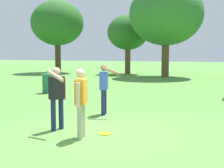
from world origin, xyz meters
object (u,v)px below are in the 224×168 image
(person_thrower, at_px, (104,85))
(frisbee, at_px, (105,134))
(person_catcher, at_px, (81,99))
(tree_broad_center, at_px, (128,33))
(person_bystander, at_px, (57,94))
(trash_can_beside_table, at_px, (48,83))
(tree_tall_left, at_px, (57,23))
(tree_far_right, at_px, (166,14))

(person_thrower, distance_m, frisbee, 2.62)
(person_catcher, distance_m, tree_broad_center, 21.87)
(person_bystander, relative_size, tree_broad_center, 0.30)
(trash_can_beside_table, bearing_deg, tree_broad_center, 90.20)
(person_thrower, height_order, person_catcher, same)
(person_catcher, bearing_deg, person_thrower, 99.62)
(frisbee, bearing_deg, tree_tall_left, 121.95)
(trash_can_beside_table, height_order, tree_tall_left, tree_tall_left)
(frisbee, height_order, tree_broad_center, tree_broad_center)
(tree_far_right, bearing_deg, person_catcher, -86.42)
(person_thrower, xyz_separation_m, frisbee, (0.89, -2.28, -0.95))
(person_catcher, xyz_separation_m, trash_can_beside_table, (-5.02, 6.88, -0.46))
(person_thrower, xyz_separation_m, tree_tall_left, (-11.56, 17.68, 3.86))
(frisbee, xyz_separation_m, tree_far_right, (-1.57, 18.06, 5.02))
(person_catcher, height_order, person_bystander, same)
(tree_broad_center, bearing_deg, trash_can_beside_table, -89.80)
(tree_tall_left, distance_m, tree_far_right, 11.03)
(person_bystander, bearing_deg, tree_tall_left, 119.12)
(trash_can_beside_table, xyz_separation_m, tree_broad_center, (-0.05, 14.20, 3.32))
(frisbee, relative_size, trash_can_beside_table, 0.31)
(person_catcher, bearing_deg, frisbee, 50.74)
(person_thrower, bearing_deg, tree_far_right, 92.50)
(person_thrower, height_order, tree_far_right, tree_far_right)
(person_thrower, relative_size, frisbee, 5.47)
(tree_broad_center, bearing_deg, frisbee, -75.07)
(tree_broad_center, height_order, tree_far_right, tree_far_right)
(person_thrower, distance_m, person_catcher, 2.82)
(frisbee, height_order, tree_tall_left, tree_tall_left)
(person_catcher, xyz_separation_m, tree_tall_left, (-12.03, 20.46, 3.87))
(person_catcher, xyz_separation_m, tree_broad_center, (-5.07, 21.08, 2.86))
(tree_broad_center, bearing_deg, person_thrower, -75.89)
(person_thrower, bearing_deg, trash_can_beside_table, 138.01)
(tree_tall_left, bearing_deg, tree_broad_center, 5.10)
(trash_can_beside_table, xyz_separation_m, tree_tall_left, (-7.01, 13.58, 4.33))
(person_thrower, xyz_separation_m, tree_broad_center, (-4.60, 18.30, 2.84))
(person_thrower, distance_m, trash_can_beside_table, 6.14)
(person_thrower, xyz_separation_m, person_catcher, (0.47, -2.78, -0.02))
(trash_can_beside_table, height_order, tree_far_right, tree_far_right)
(tree_far_right, bearing_deg, tree_broad_center, 147.25)
(person_thrower, height_order, trash_can_beside_table, person_thrower)
(tree_tall_left, bearing_deg, trash_can_beside_table, -62.71)
(tree_broad_center, distance_m, tree_far_right, 4.81)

